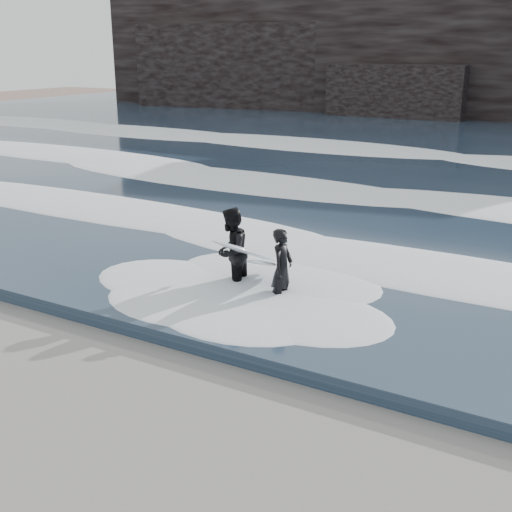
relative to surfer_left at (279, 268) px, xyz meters
The scene contains 7 objects.
ground 5.97m from the surfer_left, 102.33° to the right, with size 120.00×120.00×0.00m, color #815B4A.
sea 23.28m from the surfer_left, 93.11° to the left, with size 90.00×52.00×0.30m, color #223346.
foam_near 3.50m from the surfer_left, 111.31° to the left, with size 60.00×3.20×0.20m, color white.
foam_mid 10.32m from the surfer_left, 97.03° to the left, with size 60.00×4.00×0.24m, color white.
foam_far 19.28m from the surfer_left, 93.75° to the left, with size 60.00×4.80×0.30m, color white.
surfer_left is the anchor object (origin of this frame).
surfer_right 1.20m from the surfer_left, behind, with size 1.37×2.23×1.95m.
Camera 1 is at (7.10, -5.32, 5.20)m, focal length 45.00 mm.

